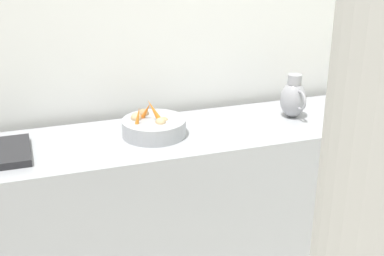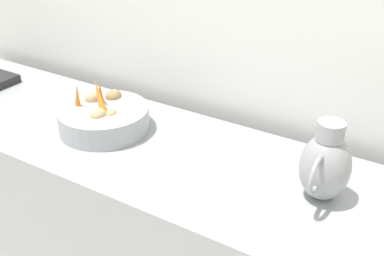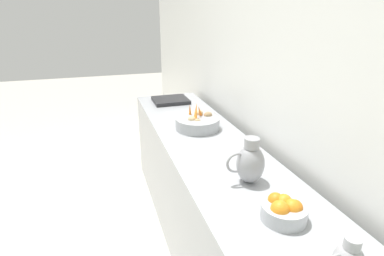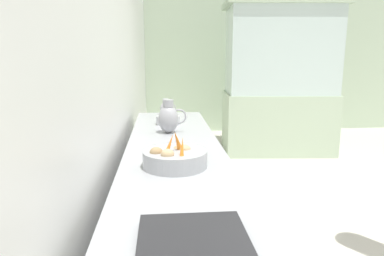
{
  "view_description": "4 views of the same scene",
  "coord_description": "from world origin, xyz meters",
  "px_view_note": "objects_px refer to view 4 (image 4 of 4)",
  "views": [
    {
      "loc": [
        0.95,
        -1.14,
        1.94
      ],
      "look_at": [
        -1.39,
        -0.36,
        0.95
      ],
      "focal_mm": 48.71,
      "sensor_mm": 36.0,
      "label": 1
    },
    {
      "loc": [
        -0.38,
        0.59,
        1.73
      ],
      "look_at": [
        -1.42,
        -0.06,
        1.06
      ],
      "focal_mm": 44.12,
      "sensor_mm": 36.0,
      "label": 2
    },
    {
      "loc": [
        -0.83,
        1.61,
        1.73
      ],
      "look_at": [
        -1.42,
        -0.29,
        0.97
      ],
      "focal_mm": 28.9,
      "sensor_mm": 36.0,
      "label": 3
    },
    {
      "loc": [
        -1.61,
        -2.3,
        1.45
      ],
      "look_at": [
        -1.4,
        0.05,
        0.95
      ],
      "focal_mm": 32.91,
      "sensor_mm": 36.0,
      "label": 4
    }
  ],
  "objects_px": {
    "orange_bowl": "(168,119)",
    "metal_pitcher_short": "(166,109)",
    "metal_pitcher_tall": "(169,118)",
    "vegetable_colander": "(175,158)",
    "glass_block_booth": "(279,80)"
  },
  "relations": [
    {
      "from": "orange_bowl",
      "to": "metal_pitcher_short",
      "type": "distance_m",
      "value": 0.35
    },
    {
      "from": "vegetable_colander",
      "to": "glass_block_booth",
      "type": "relative_size",
      "value": 0.16
    },
    {
      "from": "orange_bowl",
      "to": "glass_block_booth",
      "type": "relative_size",
      "value": 0.09
    },
    {
      "from": "metal_pitcher_tall",
      "to": "metal_pitcher_short",
      "type": "distance_m",
      "value": 0.69
    },
    {
      "from": "vegetable_colander",
      "to": "glass_block_booth",
      "type": "bearing_deg",
      "value": 63.37
    },
    {
      "from": "vegetable_colander",
      "to": "glass_block_booth",
      "type": "height_order",
      "value": "glass_block_booth"
    },
    {
      "from": "glass_block_booth",
      "to": "metal_pitcher_tall",
      "type": "bearing_deg",
      "value": -123.99
    },
    {
      "from": "orange_bowl",
      "to": "metal_pitcher_short",
      "type": "xyz_separation_m",
      "value": [
        -0.01,
        0.35,
        0.03
      ]
    },
    {
      "from": "vegetable_colander",
      "to": "metal_pitcher_short",
      "type": "height_order",
      "value": "vegetable_colander"
    },
    {
      "from": "metal_pitcher_tall",
      "to": "metal_pitcher_short",
      "type": "relative_size",
      "value": 1.43
    },
    {
      "from": "metal_pitcher_tall",
      "to": "glass_block_booth",
      "type": "bearing_deg",
      "value": 56.01
    },
    {
      "from": "metal_pitcher_tall",
      "to": "metal_pitcher_short",
      "type": "bearing_deg",
      "value": 91.05
    },
    {
      "from": "orange_bowl",
      "to": "metal_pitcher_tall",
      "type": "distance_m",
      "value": 0.34
    },
    {
      "from": "glass_block_booth",
      "to": "metal_pitcher_short",
      "type": "bearing_deg",
      "value": -133.04
    },
    {
      "from": "metal_pitcher_tall",
      "to": "orange_bowl",
      "type": "bearing_deg",
      "value": 89.86
    }
  ]
}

